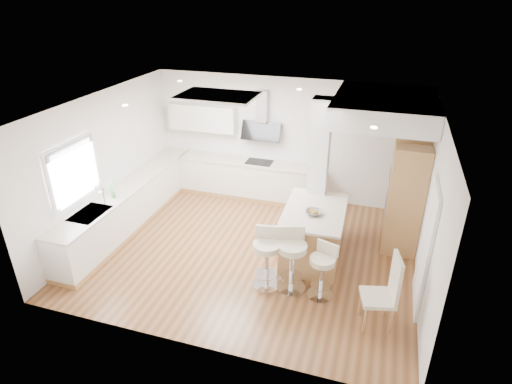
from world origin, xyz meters
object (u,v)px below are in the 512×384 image
at_px(peninsula, 313,233).
at_px(bar_stool_c, 322,268).
at_px(bar_stool_a, 267,255).
at_px(dining_chair, 386,290).
at_px(bar_stool_b, 292,257).

distance_m(peninsula, bar_stool_c, 1.12).
xyz_separation_m(bar_stool_a, dining_chair, (1.90, -0.38, 0.05)).
xyz_separation_m(bar_stool_a, bar_stool_c, (0.92, 0.00, -0.07)).
bearing_deg(bar_stool_b, dining_chair, -35.13).
bearing_deg(dining_chair, bar_stool_a, 155.02).
bearing_deg(peninsula, bar_stool_a, -120.13).
height_order(peninsula, bar_stool_c, peninsula).
xyz_separation_m(peninsula, bar_stool_c, (0.35, -1.07, 0.04)).
bearing_deg(bar_stool_a, peninsula, 52.37).
distance_m(bar_stool_a, bar_stool_b, 0.41).
bearing_deg(dining_chair, peninsula, 118.82).
height_order(peninsula, dining_chair, dining_chair).
bearing_deg(dining_chair, bar_stool_c, 144.95).
bearing_deg(dining_chair, bar_stool_b, 150.02).
relative_size(bar_stool_a, dining_chair, 0.88).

